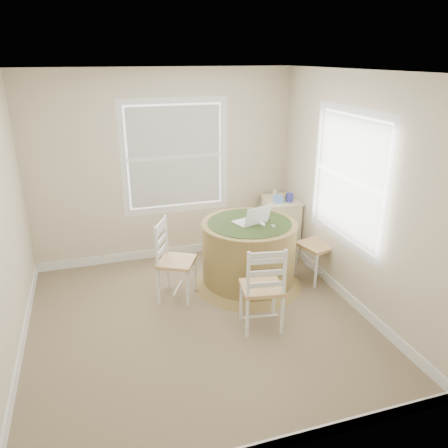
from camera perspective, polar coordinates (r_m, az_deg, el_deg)
name	(u,v)px	position (r m, az deg, el deg)	size (l,w,h in m)	color
room	(208,204)	(4.52, -2.08, 2.68)	(3.64, 3.64, 2.64)	#8B7758
round_table	(249,252)	(5.43, 3.26, -3.61)	(1.35, 1.35, 0.84)	olive
chair_left	(177,261)	(5.16, -6.21, -4.86)	(0.42, 0.40, 0.95)	white
chair_near	(262,287)	(4.61, 4.97, -8.22)	(0.42, 0.40, 0.95)	white
chair_right	(317,245)	(5.69, 12.06, -2.67)	(0.42, 0.40, 0.95)	white
laptop	(252,220)	(5.27, 3.63, 0.51)	(0.45, 0.42, 0.25)	white
mouse	(262,224)	(5.23, 5.01, -0.01)	(0.07, 0.11, 0.04)	white
phone	(273,226)	(5.20, 6.47, -0.28)	(0.04, 0.09, 0.02)	#B7BABF
keys	(267,221)	(5.36, 5.60, 0.45)	(0.06, 0.05, 0.03)	black
corner_chest	(280,226)	(6.40, 7.29, -0.25)	(0.52, 0.66, 0.82)	beige
tissue_box	(278,199)	(6.10, 7.08, 3.24)	(0.12, 0.12, 0.10)	#6395E2
box_yellow	(285,196)	(6.31, 7.99, 3.61)	(0.15, 0.10, 0.06)	gold
box_blue	(290,198)	(6.16, 8.61, 3.43)	(0.08, 0.08, 0.12)	#353AA1
cup_cream	(275,193)	(6.40, 6.64, 4.06)	(0.07, 0.07, 0.09)	beige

